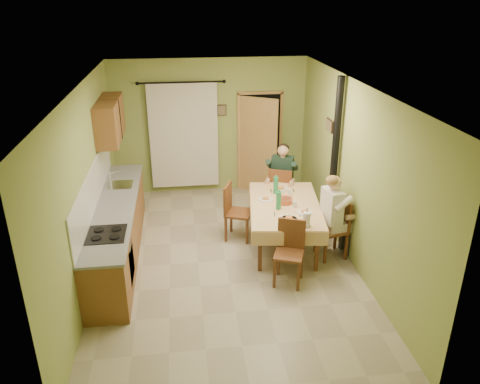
{
  "coord_description": "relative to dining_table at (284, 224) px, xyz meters",
  "views": [
    {
      "loc": [
        -0.61,
        -6.47,
        4.01
      ],
      "look_at": [
        0.25,
        0.1,
        1.15
      ],
      "focal_mm": 35.0,
      "sensor_mm": 36.0,
      "label": 1
    }
  ],
  "objects": [
    {
      "name": "kitchen_run",
      "position": [
        -2.75,
        -0.0,
        0.1
      ],
      "size": [
        0.64,
        3.64,
        1.56
      ],
      "color": "brown",
      "rests_on": "ground"
    },
    {
      "name": "curtain",
      "position": [
        -1.59,
        2.5,
        0.88
      ],
      "size": [
        1.7,
        0.07,
        2.22
      ],
      "color": "black",
      "rests_on": "ground"
    },
    {
      "name": "dining_table",
      "position": [
        0.0,
        0.0,
        0.0
      ],
      "size": [
        1.39,
        2.05,
        0.76
      ],
      "rotation": [
        0.0,
        0.0,
        -0.13
      ],
      "color": "#DFB279",
      "rests_on": "ground"
    },
    {
      "name": "chair_left",
      "position": [
        -0.74,
        0.34,
        -0.09
      ],
      "size": [
        0.56,
        0.56,
        1.0
      ],
      "rotation": [
        0.0,
        0.0,
        -1.93
      ],
      "color": "brown",
      "rests_on": "ground"
    },
    {
      "name": "stove_flue",
      "position": [
        0.86,
        0.2,
        0.65
      ],
      "size": [
        0.24,
        0.24,
        2.8
      ],
      "color": "black",
      "rests_on": "ground"
    },
    {
      "name": "chair_far",
      "position": [
        0.19,
        1.12,
        -0.09
      ],
      "size": [
        0.57,
        0.57,
        1.0
      ],
      "rotation": [
        0.0,
        0.0,
        -0.39
      ],
      "color": "brown",
      "rests_on": "ground"
    },
    {
      "name": "floor",
      "position": [
        -1.04,
        -0.4,
        -0.38
      ],
      "size": [
        4.0,
        6.0,
        0.01
      ],
      "primitive_type": "cube",
      "color": "tan",
      "rests_on": "ground"
    },
    {
      "name": "upper_cabinets",
      "position": [
        -2.86,
        1.3,
        1.57
      ],
      "size": [
        0.35,
        1.4,
        0.7
      ],
      "primitive_type": "cube",
      "color": "brown",
      "rests_on": "room_shell"
    },
    {
      "name": "doorway",
      "position": [
        -0.02,
        2.47,
        0.67
      ],
      "size": [
        0.96,
        0.48,
        2.15
      ],
      "color": "black",
      "rests_on": "ground"
    },
    {
      "name": "man_far",
      "position": [
        0.19,
        1.14,
        0.5
      ],
      "size": [
        0.65,
        0.59,
        1.39
      ],
      "rotation": [
        0.0,
        0.0,
        -0.39
      ],
      "color": "#192D23",
      "rests_on": "chair_far"
    },
    {
      "name": "chair_right",
      "position": [
        0.69,
        -0.47,
        -0.09
      ],
      "size": [
        0.49,
        0.49,
        0.99
      ],
      "rotation": [
        0.0,
        0.0,
        1.73
      ],
      "color": "brown",
      "rests_on": "ground"
    },
    {
      "name": "tableware",
      "position": [
        -0.01,
        -0.11,
        0.45
      ],
      "size": [
        0.78,
        1.62,
        0.33
      ],
      "color": "white",
      "rests_on": "dining_table"
    },
    {
      "name": "chair_near",
      "position": [
        -0.18,
        -1.12,
        -0.09
      ],
      "size": [
        0.53,
        0.53,
        0.97
      ],
      "rotation": [
        0.0,
        0.0,
        2.77
      ],
      "color": "brown",
      "rests_on": "ground"
    },
    {
      "name": "picture_right",
      "position": [
        0.93,
        0.8,
        1.47
      ],
      "size": [
        0.03,
        0.31,
        0.21
      ],
      "primitive_type": "cube",
      "color": "brown",
      "rests_on": "room_shell"
    },
    {
      "name": "man_right",
      "position": [
        0.67,
        -0.47,
        0.5
      ],
      "size": [
        0.52,
        0.62,
        1.39
      ],
      "rotation": [
        0.0,
        0.0,
        1.73
      ],
      "color": "silver",
      "rests_on": "chair_right"
    },
    {
      "name": "room_shell",
      "position": [
        -1.04,
        -0.4,
        1.44
      ],
      "size": [
        4.04,
        6.04,
        2.82
      ],
      "color": "#94A554",
      "rests_on": "ground"
    },
    {
      "name": "picture_back",
      "position": [
        -0.79,
        2.57,
        1.37
      ],
      "size": [
        0.19,
        0.03,
        0.23
      ],
      "primitive_type": "cube",
      "color": "black",
      "rests_on": "room_shell"
    }
  ]
}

